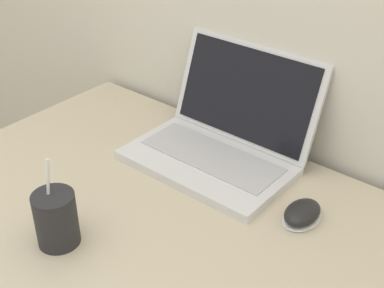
{
  "coord_description": "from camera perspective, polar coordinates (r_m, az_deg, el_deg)",
  "views": [
    {
      "loc": [
        0.61,
        -0.28,
        1.42
      ],
      "look_at": [
        -0.01,
        0.48,
        0.81
      ],
      "focal_mm": 50.0,
      "sensor_mm": 36.0,
      "label": 1
    }
  ],
  "objects": [
    {
      "name": "computer_mouse",
      "position": [
        1.1,
        11.67,
        -7.26
      ],
      "size": [
        0.07,
        0.1,
        0.03
      ],
      "color": "white",
      "rests_on": "desk"
    },
    {
      "name": "drink_cup",
      "position": [
        1.03,
        -14.31,
        -7.66
      ],
      "size": [
        0.08,
        0.08,
        0.18
      ],
      "color": "#232326",
      "rests_on": "desk"
    },
    {
      "name": "laptop",
      "position": [
        1.25,
        3.24,
        0.88
      ],
      "size": [
        0.38,
        0.31,
        0.24
      ],
      "color": "silver",
      "rests_on": "desk"
    }
  ]
}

